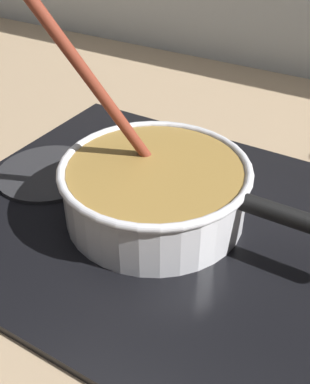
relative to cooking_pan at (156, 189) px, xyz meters
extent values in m
cube|color=#9E8466|center=(-0.10, -0.17, -0.07)|extent=(2.40, 1.60, 0.04)
cube|color=black|center=(0.00, 0.00, -0.05)|extent=(0.56, 0.48, 0.01)
torus|color=#592D0C|center=(0.00, 0.00, -0.04)|extent=(0.20, 0.20, 0.01)
cylinder|color=#262628|center=(-0.19, 0.00, -0.04)|extent=(0.16, 0.16, 0.01)
cylinder|color=silver|center=(0.00, 0.00, -0.01)|extent=(0.24, 0.24, 0.07)
cylinder|color=olive|center=(0.00, 0.00, 0.00)|extent=(0.22, 0.22, 0.07)
torus|color=silver|center=(0.00, 0.00, 0.03)|extent=(0.25, 0.25, 0.01)
cylinder|color=#E5CC7A|center=(-0.07, 0.03, 0.02)|extent=(0.03, 0.03, 0.01)
cylinder|color=#E5CC7A|center=(0.03, 0.07, 0.02)|extent=(0.03, 0.03, 0.01)
cylinder|color=beige|center=(0.08, -0.01, 0.02)|extent=(0.03, 0.03, 0.01)
cylinder|color=#EDD88C|center=(0.01, 0.00, 0.02)|extent=(0.04, 0.04, 0.01)
cylinder|color=maroon|center=(-0.07, -0.02, 0.13)|extent=(0.11, 0.11, 0.23)
cube|color=brown|center=(-0.02, 0.03, 0.02)|extent=(0.05, 0.05, 0.01)
camera|label=1|loc=(0.25, -0.42, 0.35)|focal=43.43mm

